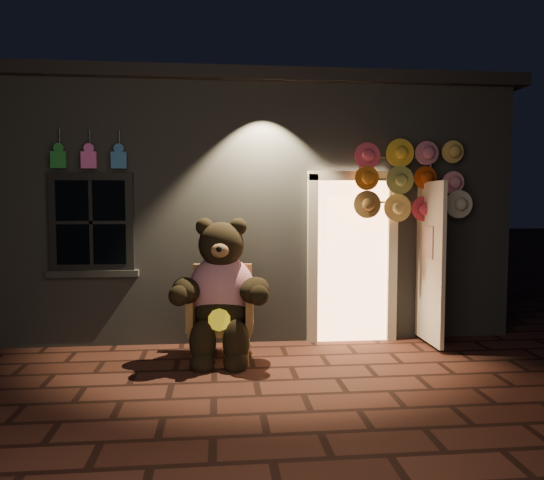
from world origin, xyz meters
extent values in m
plane|color=#50291E|center=(0.00, 0.00, 0.00)|extent=(60.00, 60.00, 0.00)
cube|color=slate|center=(0.00, 4.00, 1.65)|extent=(7.00, 5.00, 3.30)
cube|color=black|center=(0.00, 4.00, 3.38)|extent=(7.30, 5.30, 0.16)
cube|color=black|center=(-1.90, 1.46, 1.55)|extent=(1.00, 0.10, 1.20)
cube|color=black|center=(-1.90, 1.43, 1.55)|extent=(0.82, 0.06, 1.02)
cube|color=slate|center=(-1.90, 1.46, 0.92)|extent=(1.10, 0.14, 0.08)
cube|color=#FFB072|center=(1.35, 1.48, 1.05)|extent=(0.92, 0.10, 2.10)
cube|color=beige|center=(0.83, 1.44, 1.05)|extent=(0.12, 0.12, 2.20)
cube|color=beige|center=(1.87, 1.44, 1.05)|extent=(0.12, 0.12, 2.20)
cube|color=beige|center=(1.35, 1.44, 2.13)|extent=(1.16, 0.12, 0.12)
cube|color=beige|center=(2.25, 1.10, 1.05)|extent=(0.05, 0.80, 2.00)
cube|color=#248434|center=(-2.25, 1.38, 2.30)|extent=(0.18, 0.07, 0.20)
cylinder|color=#59595E|center=(-2.25, 1.44, 2.55)|extent=(0.02, 0.02, 0.25)
cube|color=#EC61C0|center=(-1.90, 1.38, 2.30)|extent=(0.18, 0.07, 0.20)
cylinder|color=#59595E|center=(-1.90, 1.44, 2.55)|extent=(0.02, 0.02, 0.25)
cube|color=#326FB2|center=(-1.55, 1.38, 2.30)|extent=(0.18, 0.07, 0.20)
cylinder|color=#59595E|center=(-1.55, 1.44, 2.55)|extent=(0.02, 0.02, 0.25)
cube|color=olive|center=(-0.34, 0.82, 0.37)|extent=(0.74, 0.69, 0.10)
cube|color=olive|center=(-0.31, 1.12, 0.71)|extent=(0.70, 0.13, 0.69)
cube|color=olive|center=(-0.66, 0.83, 0.56)|extent=(0.12, 0.60, 0.40)
cube|color=olive|center=(-0.01, 0.78, 0.56)|extent=(0.12, 0.60, 0.40)
cylinder|color=olive|center=(-0.65, 0.57, 0.16)|extent=(0.05, 0.05, 0.32)
cylinder|color=olive|center=(-0.06, 0.52, 0.16)|extent=(0.05, 0.05, 0.32)
cylinder|color=olive|center=(-0.61, 1.12, 0.16)|extent=(0.05, 0.05, 0.32)
cylinder|color=olive|center=(-0.02, 1.08, 0.16)|extent=(0.05, 0.05, 0.32)
ellipsoid|color=#AE123A|center=(-0.33, 0.89, 0.79)|extent=(0.81, 0.67, 0.80)
ellipsoid|color=black|center=(-0.34, 0.80, 0.55)|extent=(0.67, 0.58, 0.38)
sphere|color=black|center=(-0.33, 0.83, 1.31)|extent=(0.55, 0.55, 0.52)
sphere|color=black|center=(-0.52, 0.88, 1.52)|extent=(0.20, 0.20, 0.20)
sphere|color=black|center=(-0.14, 0.85, 1.52)|extent=(0.20, 0.20, 0.20)
ellipsoid|color=#926842|center=(-0.35, 0.59, 1.27)|extent=(0.21, 0.16, 0.16)
ellipsoid|color=black|center=(-0.73, 0.67, 0.82)|extent=(0.42, 0.58, 0.29)
ellipsoid|color=black|center=(0.03, 0.61, 0.82)|extent=(0.48, 0.60, 0.29)
ellipsoid|color=black|center=(-0.54, 0.47, 0.28)|extent=(0.29, 0.29, 0.50)
ellipsoid|color=black|center=(-0.18, 0.45, 0.28)|extent=(0.29, 0.29, 0.50)
sphere|color=black|center=(-0.55, 0.41, 0.08)|extent=(0.27, 0.27, 0.27)
sphere|color=black|center=(-0.19, 0.38, 0.08)|extent=(0.27, 0.27, 0.27)
cylinder|color=yellow|center=(-0.36, 0.46, 0.53)|extent=(0.25, 0.12, 0.24)
cylinder|color=#59595E|center=(2.35, 1.38, 1.28)|extent=(0.04, 0.04, 2.55)
cylinder|color=#59595E|center=(2.06, 1.36, 2.36)|extent=(1.13, 0.03, 0.03)
cylinder|color=#59595E|center=(2.06, 1.36, 2.08)|extent=(1.13, 0.03, 0.03)
cylinder|color=#59595E|center=(2.06, 1.36, 1.80)|extent=(1.13, 0.03, 0.03)
cylinder|color=#E74B69|center=(1.50, 1.30, 2.41)|extent=(0.32, 0.11, 0.32)
cylinder|color=gold|center=(1.88, 1.27, 2.41)|extent=(0.32, 0.11, 0.32)
cylinder|color=#C06C8B|center=(2.26, 1.24, 2.41)|extent=(0.32, 0.11, 0.32)
cylinder|color=#DCB556|center=(2.63, 1.30, 2.41)|extent=(0.32, 0.11, 0.32)
cylinder|color=orange|center=(1.50, 1.27, 2.08)|extent=(0.32, 0.11, 0.32)
cylinder|color=#9BA74D|center=(1.88, 1.24, 2.08)|extent=(0.32, 0.11, 0.32)
cylinder|color=#B13D0D|center=(2.26, 1.30, 2.08)|extent=(0.32, 0.11, 0.32)
cylinder|color=pink|center=(2.63, 1.27, 2.08)|extent=(0.32, 0.11, 0.32)
cylinder|color=olive|center=(1.50, 1.24, 1.75)|extent=(0.32, 0.11, 0.32)
cylinder|color=#F1CD71|center=(1.88, 1.30, 1.75)|extent=(0.32, 0.11, 0.32)
cylinder|color=#CC344C|center=(2.26, 1.27, 1.75)|extent=(0.32, 0.11, 0.32)
cylinder|color=#EBE2C5|center=(2.63, 1.24, 1.75)|extent=(0.32, 0.11, 0.32)
camera|label=1|loc=(-0.36, -5.20, 1.79)|focal=35.00mm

